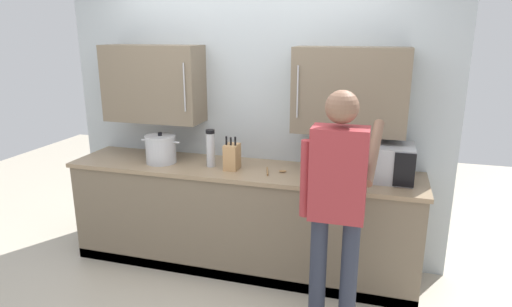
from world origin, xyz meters
TOP-DOWN VIEW (x-y plane):
  - back_wall_tiled at (0.00, 1.10)m, footprint 3.45×0.44m
  - counter_unit at (0.00, 0.80)m, footprint 3.00×0.64m
  - microwave_oven at (1.08, 0.83)m, footprint 0.58×0.74m
  - knife_block at (-0.06, 0.74)m, footprint 0.11×0.15m
  - wooden_spoon at (0.31, 0.76)m, footprint 0.19×0.19m
  - stock_pot at (-0.72, 0.75)m, footprint 0.36×0.27m
  - thermos_flask at (-0.25, 0.76)m, footprint 0.08×0.08m
  - person_figure at (0.89, 0.03)m, footprint 0.48×0.61m

SIDE VIEW (x-z plane):
  - counter_unit at x=0.00m, z-range 0.00..0.91m
  - wooden_spoon at x=0.31m, z-range 0.91..0.93m
  - person_figure at x=0.89m, z-range 0.17..1.87m
  - knife_block at x=-0.06m, z-range 0.88..1.16m
  - stock_pot at x=-0.72m, z-range 0.90..1.17m
  - microwave_oven at x=1.08m, z-range 0.91..1.19m
  - thermos_flask at x=-0.25m, z-range 0.91..1.23m
  - back_wall_tiled at x=0.00m, z-range 0.04..2.88m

